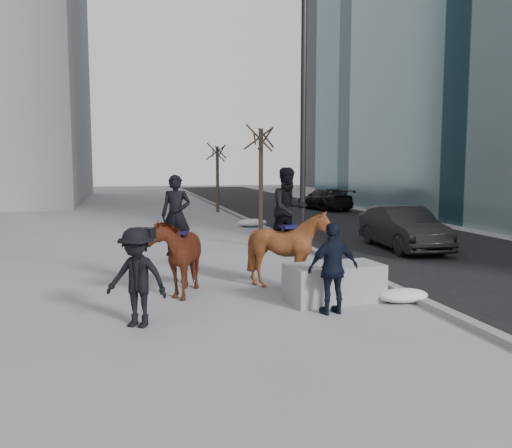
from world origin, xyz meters
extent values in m
plane|color=gray|center=(0.00, 0.00, 0.00)|extent=(120.00, 120.00, 0.00)
cube|color=black|center=(7.00, 10.00, 0.01)|extent=(8.00, 90.00, 0.01)
cube|color=gray|center=(3.00, 10.00, 0.06)|extent=(0.25, 90.00, 0.12)
cube|color=gray|center=(1.33, -0.23, 0.39)|extent=(2.06, 1.20, 0.78)
imported|color=black|center=(6.09, 5.64, 0.72)|extent=(1.78, 4.44, 1.44)
imported|color=black|center=(9.11, 21.05, 0.67)|extent=(2.55, 4.83, 1.33)
imported|color=#4F190F|center=(-1.77, 1.22, 0.86)|extent=(1.47, 2.21, 1.71)
imported|color=black|center=(-1.77, 1.37, 1.72)|extent=(0.75, 0.60, 1.79)
cube|color=#11103D|center=(-1.77, 1.37, 1.35)|extent=(0.62, 0.68, 0.06)
imported|color=#4F270F|center=(0.78, 1.10, 0.91)|extent=(1.80, 1.94, 1.81)
imported|color=black|center=(0.78, 1.25, 1.82)|extent=(1.06, 0.91, 1.89)
cube|color=#100F39|center=(0.78, 1.25, 1.43)|extent=(0.60, 0.65, 0.06)
imported|color=black|center=(0.96, -1.11, 0.88)|extent=(1.07, 0.54, 1.75)
cylinder|color=#CE500C|center=(0.91, -0.56, 1.15)|extent=(0.04, 0.18, 0.07)
imported|color=black|center=(-2.68, -1.09, 0.88)|extent=(1.31, 1.12, 1.75)
cube|color=black|center=(-2.53, -0.84, 1.62)|extent=(0.42, 0.37, 0.20)
cylinder|color=black|center=(2.60, 5.74, 4.50)|extent=(0.18, 0.18, 9.00)
ellipsoid|color=silver|center=(2.70, -0.62, 0.14)|extent=(1.08, 0.69, 0.28)
ellipsoid|color=silver|center=(2.70, 13.29, 0.17)|extent=(1.37, 0.87, 0.35)
ellipsoid|color=silver|center=(2.70, 7.31, 0.16)|extent=(1.23, 0.78, 0.31)
camera|label=1|loc=(-2.81, -10.59, 2.85)|focal=38.00mm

